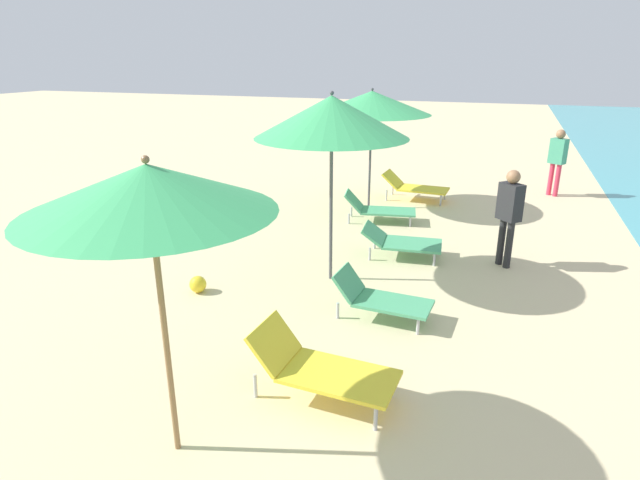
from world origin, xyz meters
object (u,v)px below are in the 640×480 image
Objects in this scene: lounger_third_shoreside at (401,241)px; beach_ball at (198,284)px; person_walking_mid at (509,209)px; umbrella_farthest at (372,103)px; umbrella_third at (332,117)px; lounger_third_inland at (380,298)px; lounger_farthest_shoreside at (414,186)px; person_walking_near at (557,156)px; lounger_farthest_inland at (378,208)px; lounger_second_shoreside at (319,367)px; umbrella_second at (149,189)px.

lounger_third_shoreside is 5.61× the size of beach_ball.
lounger_third_shoreside is 1.78m from person_walking_mid.
beach_ball is at bearing -103.19° from umbrella_farthest.
umbrella_third is 1.07× the size of umbrella_farthest.
lounger_third_inland is 5.98m from lounger_farthest_shoreside.
umbrella_third reaches higher than umbrella_farthest.
person_walking_near reaches higher than beach_ball.
umbrella_farthest is 5.69m from beach_ball.
umbrella_farthest is at bearing 103.82° from lounger_farthest_inland.
person_walking_near reaches higher than lounger_second_shoreside.
lounger_second_shoreside is 2.99m from beach_ball.
umbrella_third is at bearing 165.12° from person_walking_mid.
lounger_farthest_shoreside is 6.22× the size of beach_ball.
lounger_third_shoreside is at bearing -65.51° from umbrella_farthest.
beach_ball is at bearing 0.01° from person_walking_near.
umbrella_second is at bearing -87.59° from umbrella_farthest.
umbrella_third reaches higher than person_walking_mid.
umbrella_farthest is 4.13m from person_walking_mid.
lounger_farthest_shoreside is (0.51, 8.86, -1.99)m from umbrella_second.
umbrella_farthest reaches higher than person_walking_mid.
lounger_third_shoreside is 0.87× the size of person_walking_near.
lounger_farthest_shoreside is at bearing 96.40° from lounger_second_shoreside.
umbrella_second is 1.87× the size of lounger_third_shoreside.
beach_ball is at bearing -142.06° from lounger_third_shoreside.
umbrella_third is (-0.81, 2.80, 2.08)m from lounger_second_shoreside.
lounger_farthest_inland is (0.00, 3.05, -2.14)m from umbrella_third.
lounger_farthest_inland is 4.96m from person_walking_near.
person_walking_near reaches higher than person_walking_mid.
umbrella_third is at bearing -129.04° from lounger_third_shoreside.
lounger_second_shoreside reaches higher than lounger_third_shoreside.
umbrella_third reaches higher than lounger_farthest_shoreside.
umbrella_third is 1.82× the size of lounger_farthest_shoreside.
person_walking_mid is (2.57, 5.31, -1.36)m from umbrella_second.
lounger_farthest_shoreside is 0.97× the size of person_walking_mid.
lounger_farthest_inland is (-0.82, 1.80, 0.00)m from lounger_third_shoreside.
umbrella_farthest reaches higher than lounger_third_shoreside.
person_walking_mid is (2.07, -3.55, 0.62)m from lounger_farthest_shoreside.
lounger_second_shoreside is at bearing -92.55° from lounger_farthest_inland.
person_walking_near is at bearing 61.71° from umbrella_third.
lounger_third_shoreside is (0.82, 1.26, -2.14)m from umbrella_third.
umbrella_second reaches higher than lounger_third_shoreside.
lounger_third_inland is 4.16m from lounger_farthest_inland.
umbrella_third reaches higher than person_walking_near.
lounger_third_shoreside is at bearing -81.07° from lounger_farthest_shoreside.
lounger_farthest_inland reaches higher than lounger_third_inland.
lounger_third_shoreside is at bearing 97.87° from lounger_third_inland.
lounger_second_shoreside is 7.20m from umbrella_farthest.
umbrella_farthest reaches higher than lounger_farthest_shoreside.
lounger_farthest_shoreside reaches higher than lounger_farthest_inland.
umbrella_farthest is (-0.44, 4.03, -0.14)m from umbrella_third.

